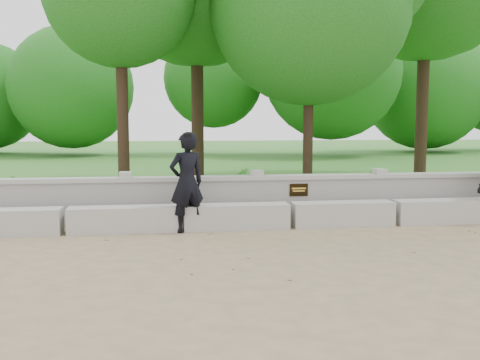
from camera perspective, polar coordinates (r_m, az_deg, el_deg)
name	(u,v)px	position (r m, az deg, el deg)	size (l,w,h in m)	color
ground	(320,252)	(8.12, 8.55, -7.55)	(80.00, 80.00, 0.00)	#957D5B
lawn	(220,168)	(21.75, -2.14, 1.32)	(40.00, 22.00, 0.25)	#2F7324
concrete_bench	(290,215)	(9.87, 5.38, -3.76)	(11.90, 0.45, 0.45)	#A6A39C
parapet_wall	(282,197)	(10.51, 4.50, -1.84)	(12.50, 0.35, 0.90)	#9C9993
man_main	(187,182)	(9.36, -5.70, -0.25)	(0.75, 0.70, 1.76)	black
shrub_a	(13,191)	(11.65, -23.03, -1.07)	(0.32, 0.22, 0.61)	#3F8F30
shrub_b	(372,181)	(13.26, 13.93, -0.15)	(0.29, 0.23, 0.53)	#3F8F30
shrub_d	(243,181)	(12.65, 0.30, -0.09)	(0.34, 0.30, 0.61)	#3F8F30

